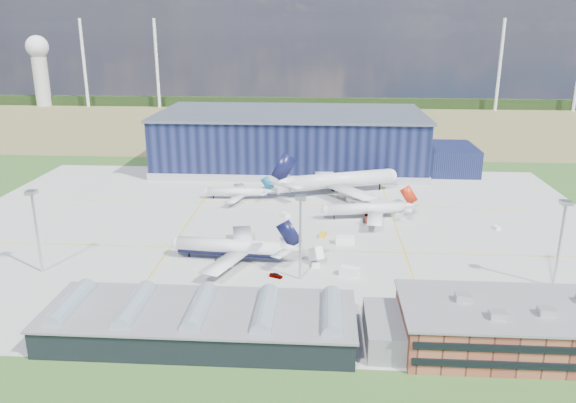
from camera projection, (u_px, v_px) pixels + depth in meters
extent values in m
plane|color=#2B531F|center=(273.00, 237.00, 176.96)|extent=(600.00, 600.00, 0.00)
cube|color=#A6A6A1|center=(275.00, 227.00, 186.47)|extent=(220.00, 160.00, 0.06)
cube|color=#D5BF0B|center=(270.00, 249.00, 167.41)|extent=(180.00, 0.40, 0.02)
cube|color=#D5BF0B|center=(281.00, 204.00, 210.27)|extent=(180.00, 0.40, 0.02)
cube|color=#D5BF0B|center=(187.00, 225.00, 188.35)|extent=(0.40, 120.00, 0.02)
cube|color=#D5BF0B|center=(397.00, 229.00, 183.95)|extent=(0.40, 120.00, 0.02)
cube|color=olive|center=(302.00, 123.00, 386.52)|extent=(600.00, 220.00, 0.01)
cube|color=black|center=(306.00, 102.00, 461.53)|extent=(600.00, 8.00, 8.00)
cylinder|color=white|center=(84.00, 64.00, 454.07)|extent=(2.40, 2.40, 70.00)
cylinder|color=white|center=(157.00, 64.00, 450.30)|extent=(2.40, 2.40, 70.00)
cylinder|color=white|center=(500.00, 65.00, 433.35)|extent=(2.40, 2.40, 70.00)
cylinder|color=silver|center=(42.00, 82.00, 465.82)|extent=(12.00, 12.00, 40.00)
sphere|color=white|center=(37.00, 47.00, 457.48)|extent=(18.00, 18.00, 18.00)
cube|color=black|center=(291.00, 140.00, 263.73)|extent=(120.00, 60.00, 25.00)
cube|color=#999DA7|center=(291.00, 163.00, 266.97)|extent=(121.00, 61.00, 3.20)
cube|color=#505865|center=(291.00, 113.00, 259.85)|extent=(122.00, 62.00, 1.20)
cube|color=black|center=(447.00, 158.00, 256.38)|extent=(24.00, 30.00, 12.00)
cube|color=brown|center=(512.00, 328.00, 115.01)|extent=(45.00, 22.00, 9.00)
cube|color=slate|center=(515.00, 307.00, 113.61)|extent=(46.00, 23.00, 0.50)
cube|color=black|center=(530.00, 366.00, 104.79)|extent=(44.00, 0.40, 1.40)
cube|color=black|center=(533.00, 349.00, 103.75)|extent=(44.00, 0.40, 1.40)
cube|color=black|center=(496.00, 308.00, 126.13)|extent=(44.00, 0.40, 1.40)
cube|color=black|center=(498.00, 294.00, 125.08)|extent=(44.00, 0.40, 1.40)
cube|color=beige|center=(463.00, 297.00, 115.88)|extent=(3.20, 2.60, 1.60)
cube|color=beige|center=(547.00, 311.00, 110.17)|extent=(3.20, 2.60, 1.60)
cube|color=beige|center=(498.00, 315.00, 108.89)|extent=(3.20, 2.60, 1.60)
cube|color=black|center=(200.00, 324.00, 119.54)|extent=(65.00, 22.00, 6.00)
cube|color=slate|center=(199.00, 311.00, 118.59)|extent=(66.00, 23.00, 0.50)
cube|color=slate|center=(389.00, 330.00, 117.03)|extent=(10.00, 18.00, 6.00)
cylinder|color=#8497A4|center=(71.00, 306.00, 120.29)|extent=(4.40, 18.00, 4.40)
cylinder|color=#8497A4|center=(134.00, 308.00, 119.41)|extent=(4.40, 18.00, 4.40)
cylinder|color=#8497A4|center=(199.00, 310.00, 118.53)|extent=(4.40, 18.00, 4.40)
cylinder|color=#8497A4|center=(265.00, 312.00, 117.65)|extent=(4.40, 18.00, 4.40)
cylinder|color=#8497A4|center=(332.00, 314.00, 116.77)|extent=(4.40, 18.00, 4.40)
cylinder|color=#B9BBC0|center=(37.00, 234.00, 148.87)|extent=(0.70, 0.70, 22.00)
cube|color=#B9BBC0|center=(31.00, 192.00, 145.45)|extent=(2.60, 2.60, 1.00)
cylinder|color=#B9BBC0|center=(300.00, 240.00, 144.48)|extent=(0.70, 0.70, 22.00)
cube|color=#B9BBC0|center=(301.00, 198.00, 141.05)|extent=(2.60, 2.60, 1.00)
cylinder|color=#B9BBC0|center=(559.00, 246.00, 140.39)|extent=(0.70, 0.70, 22.00)
cube|color=#B9BBC0|center=(566.00, 203.00, 136.97)|extent=(2.60, 2.60, 1.00)
cube|color=yellow|center=(148.00, 293.00, 138.56)|extent=(2.13, 3.40, 1.40)
cube|color=yellow|center=(323.00, 235.00, 177.23)|extent=(2.52, 3.34, 1.32)
cube|color=white|center=(345.00, 240.00, 171.46)|extent=(5.98, 2.92, 2.54)
cube|color=white|center=(497.00, 228.00, 184.00)|extent=(2.49, 3.05, 1.14)
cube|color=white|center=(397.00, 215.00, 195.15)|extent=(4.24, 4.64, 1.99)
cube|color=yellow|center=(354.00, 198.00, 216.04)|extent=(2.20, 3.20, 1.32)
cube|color=white|center=(285.00, 215.00, 196.28)|extent=(3.76, 3.90, 1.42)
cube|color=white|center=(350.00, 272.00, 149.20)|extent=(5.76, 4.27, 2.50)
cube|color=white|center=(316.00, 257.00, 157.04)|extent=(4.35, 6.06, 3.60)
imported|color=#99999E|center=(276.00, 275.00, 148.47)|extent=(3.98, 2.78, 1.26)
imported|color=#99999E|center=(503.00, 310.00, 130.51)|extent=(3.37, 2.25, 1.05)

